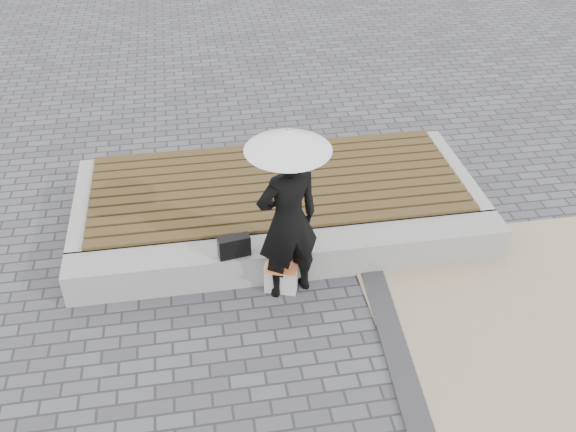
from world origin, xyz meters
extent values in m
plane|color=#4E4F54|center=(0.00, 0.00, 0.00)|extent=(80.00, 80.00, 0.00)
cube|color=#333336|center=(0.75, -0.50, 0.02)|extent=(0.61, 5.20, 0.04)
cube|color=#9F9F9A|center=(0.00, 1.60, 0.20)|extent=(5.00, 0.45, 0.40)
cube|color=#9D9D99|center=(0.00, 2.80, 0.20)|extent=(5.00, 2.00, 0.40)
imported|color=black|center=(-0.11, 1.28, 0.94)|extent=(0.78, 0.61, 1.87)
cylinder|color=#A1A1A6|center=(-0.11, 1.28, 1.35)|extent=(0.02, 0.02, 0.85)
cone|color=white|center=(-0.11, 1.28, 1.88)|extent=(0.85, 0.85, 0.21)
sphere|color=#A1A1A6|center=(-0.11, 1.28, 2.00)|extent=(0.03, 0.03, 0.03)
cube|color=black|center=(-0.66, 1.48, 0.52)|extent=(0.36, 0.18, 0.24)
cube|color=silver|center=(-0.19, 1.28, 0.18)|extent=(0.37, 0.25, 0.36)
cube|color=#E93554|center=(-0.19, 1.23, 0.37)|extent=(0.40, 0.34, 0.01)
camera|label=1|loc=(-0.98, -3.95, 4.85)|focal=40.22mm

